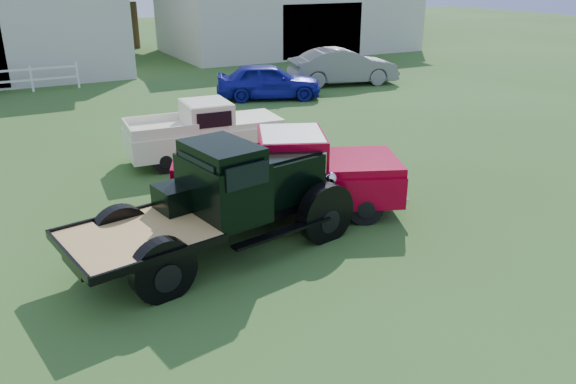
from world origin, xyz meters
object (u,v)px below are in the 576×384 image
red_pickup (287,173)px  misc_car_grey (343,67)px  vintage_flatbed (219,200)px  misc_car_blue (269,81)px  white_pickup (204,131)px

red_pickup → misc_car_grey: red_pickup is taller
vintage_flatbed → misc_car_blue: bearing=49.7°
red_pickup → white_pickup: size_ratio=1.14×
red_pickup → misc_car_blue: (5.03, 11.17, -0.19)m
white_pickup → misc_car_grey: size_ratio=0.89×
white_pickup → misc_car_grey: misc_car_grey is taller
vintage_flatbed → misc_car_grey: bearing=38.9°
red_pickup → misc_car_blue: 12.25m
vintage_flatbed → misc_car_grey: (11.73, 13.54, -0.25)m
white_pickup → misc_car_grey: bearing=42.4°
red_pickup → misc_car_grey: size_ratio=1.01×
vintage_flatbed → red_pickup: bearing=18.2°
red_pickup → white_pickup: bearing=116.6°
vintage_flatbed → red_pickup: size_ratio=1.06×
red_pickup → white_pickup: 4.55m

